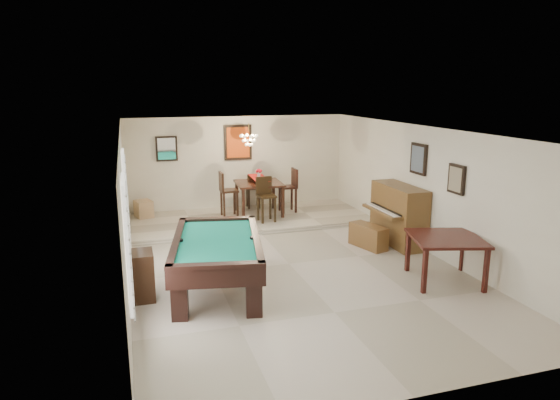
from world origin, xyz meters
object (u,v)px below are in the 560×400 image
dining_chair_north (253,190)px  dining_chair_west (229,194)px  flower_vase (259,173)px  square_table (445,259)px  upright_piano (392,215)px  dining_chair_south (266,200)px  chandelier (249,136)px  piano_bench (368,236)px  corner_bench (144,209)px  apothecary_chest (143,275)px  pool_table (217,265)px  dining_chair_east (288,190)px  dining_table (259,196)px

dining_chair_north → dining_chair_west: size_ratio=0.83×
flower_vase → dining_chair_west: flower_vase is taller
square_table → upright_piano: (0.18, 2.19, 0.24)m
flower_vase → dining_chair_south: (-0.01, -0.75, -0.53)m
square_table → chandelier: bearing=116.0°
square_table → dining_chair_north: dining_chair_north is taller
piano_bench → chandelier: (-1.94, 2.73, 1.95)m
corner_bench → piano_bench: bearing=-38.3°
corner_bench → square_table: bearing=-49.1°
square_table → upright_piano: size_ratio=0.76×
apothecary_chest → corner_bench: 4.89m
pool_table → chandelier: 4.67m
upright_piano → apothecary_chest: bearing=-165.5°
square_table → dining_chair_south: size_ratio=1.08×
apothecary_chest → dining_chair_east: size_ratio=0.69×
flower_vase → dining_chair_north: 0.95m
pool_table → chandelier: size_ratio=4.41×
flower_vase → corner_bench: bearing=168.9°
flower_vase → dining_chair_south: 0.92m
dining_chair_east → apothecary_chest: bearing=-42.1°
flower_vase → dining_chair_west: size_ratio=0.21×
pool_table → chandelier: chandelier is taller
pool_table → dining_chair_north: dining_chair_north is taller
dining_chair_south → corner_bench: (-2.89, 1.32, -0.34)m
square_table → dining_chair_north: bearing=109.0°
dining_chair_north → pool_table: bearing=74.5°
dining_table → dining_chair_north: (0.02, 0.73, -0.00)m
square_table → piano_bench: size_ratio=1.33×
chandelier → piano_bench: bearing=-54.6°
flower_vase → corner_bench: flower_vase is taller
piano_bench → dining_chair_east: (-0.84, 3.03, 0.45)m
apothecary_chest → dining_chair_west: 4.91m
upright_piano → dining_chair_south: upright_piano is taller
pool_table → corner_bench: bearing=112.6°
dining_table → chandelier: size_ratio=1.93×
pool_table → dining_chair_south: size_ratio=2.41×
piano_bench → dining_table: size_ratio=0.77×
apothecary_chest → corner_bench: apothecary_chest is taller
dining_table → dining_chair_east: dining_chair_east is taller
flower_vase → corner_bench: size_ratio=0.51×
flower_vase → dining_chair_south: flower_vase is taller
dining_table → flower_vase: (0.00, 0.00, 0.60)m
dining_chair_north → dining_chair_west: (-0.81, -0.74, 0.10)m
pool_table → dining_chair_south: 4.02m
dining_table → dining_chair_north: dining_table is taller
square_table → dining_table: bearing=111.7°
piano_bench → chandelier: 3.88m
pool_table → dining_chair_south: bearing=73.1°
square_table → dining_chair_south: dining_chair_south is taller
dining_table → chandelier: bearing=-138.7°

